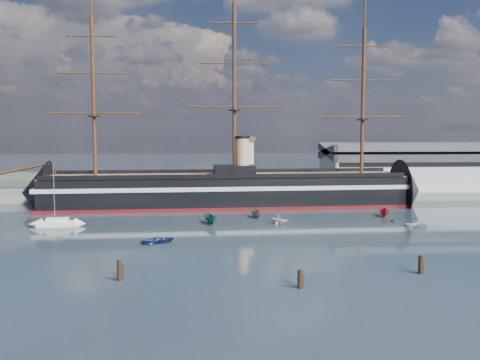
{
  "coord_description": "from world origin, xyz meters",
  "views": [
    {
      "loc": [
        -7.32,
        -71.78,
        19.42
      ],
      "look_at": [
        -0.86,
        35.0,
        9.0
      ],
      "focal_mm": 40.0,
      "sensor_mm": 36.0,
      "label": 1
    }
  ],
  "objects": [
    {
      "name": "piling_near_mid",
      "position": [
        3.79,
        -9.02,
        0.0
      ],
      "size": [
        0.64,
        0.64,
        2.99
      ],
      "primitive_type": "cylinder",
      "color": "black",
      "rests_on": "ground"
    },
    {
      "name": "warehouse",
      "position": [
        58.0,
        80.0,
        7.98
      ],
      "size": [
        63.0,
        21.0,
        11.6
      ],
      "color": "#B7BABC",
      "rests_on": "ground"
    },
    {
      "name": "warship",
      "position": [
        -4.47,
        60.0,
        4.04
      ],
      "size": [
        113.28,
        20.93,
        53.94
      ],
      "rotation": [
        0.0,
        0.0,
        0.05
      ],
      "color": "black",
      "rests_on": "ground"
    },
    {
      "name": "motorboat_a",
      "position": [
        -6.8,
        35.41,
        0.0
      ],
      "size": [
        6.22,
        3.59,
        2.35
      ],
      "primitive_type": "imported",
      "rotation": [
        0.0,
        0.0,
        0.26
      ],
      "color": "#15563F",
      "rests_on": "ground"
    },
    {
      "name": "motorboat_b",
      "position": [
        -15.79,
        17.88,
        0.0
      ],
      "size": [
        2.32,
        3.68,
        1.6
      ],
      "primitive_type": "imported",
      "rotation": [
        0.0,
        0.0,
        1.87
      ],
      "color": "#304287",
      "rests_on": "ground"
    },
    {
      "name": "motorboat_g",
      "position": [
        30.77,
        35.54,
        0.0
      ],
      "size": [
        3.74,
        2.08,
        1.3
      ],
      "primitive_type": "imported",
      "rotation": [
        0.0,
        0.0,
        0.16
      ],
      "color": "gray",
      "rests_on": "ground"
    },
    {
      "name": "sailboat",
      "position": [
        -37.04,
        34.47,
        0.81
      ],
      "size": [
        8.05,
        2.85,
        12.66
      ],
      "rotation": [
        0.0,
        0.0,
        0.07
      ],
      "color": "white",
      "rests_on": "ground"
    },
    {
      "name": "piling_near_right",
      "position": [
        21.01,
        -3.5,
        0.0
      ],
      "size": [
        0.64,
        0.64,
        3.21
      ],
      "primitive_type": "cylinder",
      "color": "black",
      "rests_on": "ground"
    },
    {
      "name": "motorboat_c",
      "position": [
        3.17,
        42.43,
        0.0
      ],
      "size": [
        5.76,
        3.26,
        2.18
      ],
      "primitive_type": "imported",
      "rotation": [
        0.0,
        0.0,
        0.25
      ],
      "color": "slate",
      "rests_on": "ground"
    },
    {
      "name": "ground",
      "position": [
        0.0,
        40.0,
        0.0
      ],
      "size": [
        600.0,
        600.0,
        0.0
      ],
      "primitive_type": "plane",
      "color": "#19222C",
      "rests_on": "ground"
    },
    {
      "name": "motorboat_e",
      "position": [
        33.7,
        29.74,
        0.0
      ],
      "size": [
        1.7,
        2.77,
        1.21
      ],
      "primitive_type": "imported",
      "rotation": [
        0.0,
        0.0,
        1.29
      ],
      "color": "silver",
      "rests_on": "ground"
    },
    {
      "name": "motorboat_f",
      "position": [
        31.38,
        42.19,
        0.0
      ],
      "size": [
        5.75,
        3.11,
        2.18
      ],
      "primitive_type": "imported",
      "rotation": [
        0.0,
        0.0,
        -0.21
      ],
      "color": "maroon",
      "rests_on": "ground"
    },
    {
      "name": "quay",
      "position": [
        10.0,
        76.0,
        0.0
      ],
      "size": [
        180.0,
        18.0,
        2.0
      ],
      "primitive_type": "cube",
      "color": "slate",
      "rests_on": "ground"
    },
    {
      "name": "quay_tower",
      "position": [
        3.0,
        73.0,
        9.75
      ],
      "size": [
        5.0,
        5.0,
        15.0
      ],
      "color": "silver",
      "rests_on": "ground"
    },
    {
      "name": "piling_near_left",
      "position": [
        -18.67,
        -4.26,
        0.0
      ],
      "size": [
        0.64,
        0.64,
        3.35
      ],
      "primitive_type": "cylinder",
      "color": "black",
      "rests_on": "ground"
    },
    {
      "name": "motorboat_d",
      "position": [
        6.98,
        34.29,
        0.0
      ],
      "size": [
        5.94,
        6.96,
        2.38
      ],
      "primitive_type": "imported",
      "rotation": [
        0.0,
        0.0,
        0.98
      ],
      "color": "silver",
      "rests_on": "ground"
    }
  ]
}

